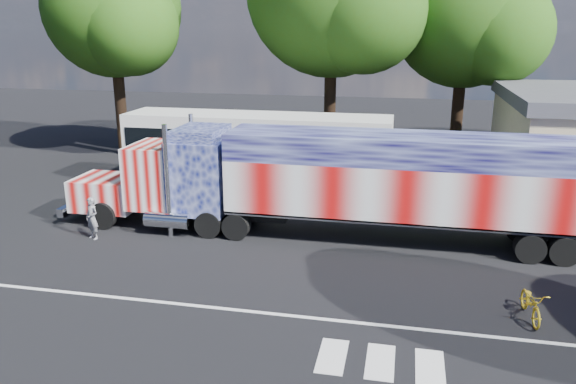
% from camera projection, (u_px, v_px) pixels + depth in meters
% --- Properties ---
extents(ground, '(100.00, 100.00, 0.00)m').
position_uv_depth(ground, '(270.00, 269.00, 19.20)').
color(ground, black).
extents(lane_markings, '(30.00, 2.67, 0.01)m').
position_uv_depth(lane_markings, '(298.00, 331.00, 15.32)').
color(lane_markings, silver).
rests_on(lane_markings, ground).
extents(semi_truck, '(20.93, 3.31, 4.46)m').
position_uv_depth(semi_truck, '(338.00, 180.00, 21.59)').
color(semi_truck, black).
rests_on(semi_truck, ground).
extents(coach_bus, '(13.21, 3.07, 3.84)m').
position_uv_depth(coach_bus, '(257.00, 152.00, 28.01)').
color(coach_bus, white).
rests_on(coach_bus, ground).
extents(woman, '(0.72, 0.61, 1.67)m').
position_uv_depth(woman, '(92.00, 218.00, 21.78)').
color(woman, slate).
rests_on(woman, ground).
extents(bicycle, '(0.77, 1.82, 0.93)m').
position_uv_depth(bicycle, '(531.00, 303.00, 15.85)').
color(bicycle, gold).
rests_on(bicycle, ground).
extents(tree_nw_a, '(8.74, 8.32, 13.23)m').
position_uv_depth(tree_nw_a, '(114.00, 9.00, 34.04)').
color(tree_nw_a, black).
rests_on(tree_nw_a, ground).
extents(tree_ne_a, '(8.90, 8.48, 12.95)m').
position_uv_depth(tree_ne_a, '(468.00, 15.00, 32.24)').
color(tree_ne_a, black).
rests_on(tree_ne_a, ground).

